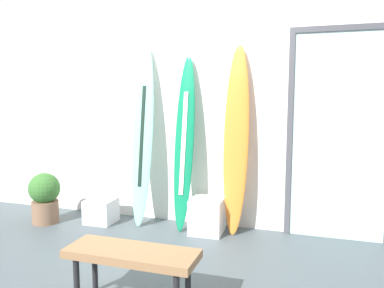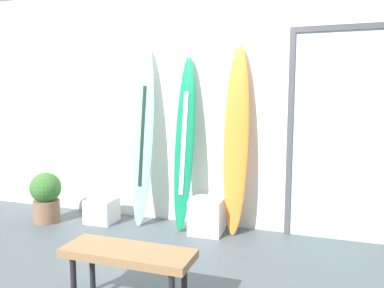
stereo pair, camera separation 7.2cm
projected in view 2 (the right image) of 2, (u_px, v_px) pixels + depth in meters
ground at (144, 263)px, 3.60m from camera, size 8.00×8.00×0.04m
wall_back at (190, 107)px, 4.65m from camera, size 7.20×0.20×2.80m
surfboard_seafoam at (143, 137)px, 4.55m from camera, size 0.27×0.36×2.11m
surfboard_emerald at (184, 145)px, 4.38m from camera, size 0.23×0.37×1.99m
surfboard_sunset at (236, 141)px, 4.22m from camera, size 0.29×0.29×2.09m
display_block_left at (207, 216)px, 4.31m from camera, size 0.37×0.37×0.39m
display_block_center at (102, 210)px, 4.70m from camera, size 0.34×0.34×0.29m
glass_door at (340, 132)px, 4.01m from camera, size 1.07×0.06×2.24m
potted_plant at (46, 196)px, 4.68m from camera, size 0.37×0.37×0.61m
bench at (128, 257)px, 2.78m from camera, size 0.97×0.34×0.43m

